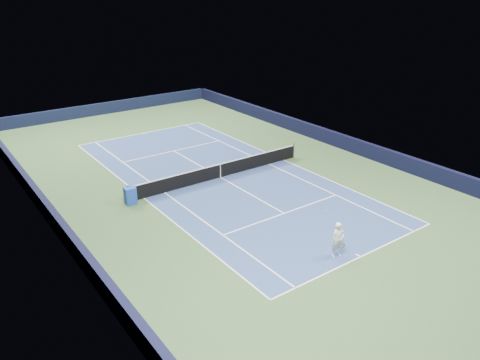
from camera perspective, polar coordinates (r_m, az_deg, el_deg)
ground at (r=30.84m, az=-2.40°, el=0.32°), size 40.00×40.00×0.00m
wall_far at (r=47.67m, az=-15.90°, el=8.45°), size 22.00×0.35×1.10m
wall_right at (r=37.32m, az=11.60°, el=4.89°), size 0.35×40.00×1.10m
wall_left at (r=26.79m, az=-22.11°, el=-3.90°), size 0.35×40.00×1.10m
court_surface at (r=30.84m, az=-2.40°, el=0.33°), size 10.97×23.77×0.01m
baseline_far at (r=40.70m, az=-11.77°, el=5.60°), size 10.97×0.08×0.00m
baseline_near at (r=22.97m, az=14.50°, el=-9.05°), size 10.97×0.08×0.00m
sideline_doubles_right at (r=33.94m, az=5.34°, el=2.45°), size 0.08×23.77×0.00m
sideline_doubles_left at (r=28.46m, az=-11.63°, el=-2.19°), size 0.08×23.77×0.00m
sideline_singles_right at (r=33.11m, az=3.54°, el=1.96°), size 0.08×23.77×0.00m
sideline_singles_left at (r=28.97m, az=-9.19°, el=-1.52°), size 0.08×23.77×0.00m
service_line_far at (r=36.00m, az=-8.07°, el=3.54°), size 8.23×0.08×0.00m
service_line_near at (r=26.23m, az=5.40°, el=-4.07°), size 8.23×0.08×0.00m
center_service_line at (r=30.83m, az=-2.40°, el=0.34°), size 0.08×12.80×0.00m
center_mark_far at (r=40.57m, az=-11.68°, el=5.55°), size 0.08×0.30×0.00m
center_mark_near at (r=23.05m, az=14.22°, el=-8.90°), size 0.08×0.30×0.00m
tennis_net at (r=30.65m, az=-2.41°, el=1.19°), size 12.90×0.10×1.07m
sponsor_cube at (r=27.75m, az=-13.22°, el=-1.86°), size 0.66×0.61×1.02m
tennis_player at (r=22.35m, az=11.87°, el=-7.16°), size 0.84×1.33×1.97m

